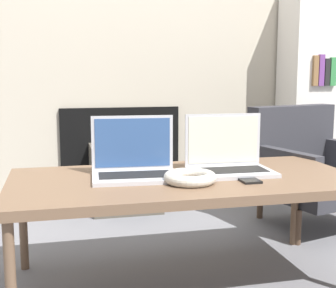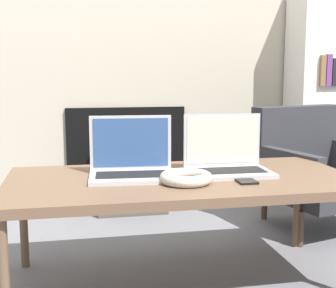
% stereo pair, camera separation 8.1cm
% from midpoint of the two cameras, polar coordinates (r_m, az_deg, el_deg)
% --- Properties ---
extents(wall_back, '(7.00, 0.08, 2.60)m').
position_cam_midpoint_polar(wall_back, '(3.18, -3.09, 16.35)').
color(wall_back, '#B7AD99').
rests_on(wall_back, ground_plane).
extents(table, '(1.39, 0.67, 0.45)m').
position_cam_midpoint_polar(table, '(1.88, 3.03, -4.98)').
color(table, brown).
rests_on(table, ground_plane).
extents(laptop_left, '(0.35, 0.26, 0.24)m').
position_cam_midpoint_polar(laptop_left, '(1.88, -3.20, -2.38)').
color(laptop_left, '#B2B2B7').
rests_on(laptop_left, table).
extents(laptop_right, '(0.34, 0.25, 0.24)m').
position_cam_midpoint_polar(laptop_right, '(1.97, 8.33, -1.93)').
color(laptop_right, '#B2B2B7').
rests_on(laptop_right, table).
extents(headphones, '(0.20, 0.20, 0.04)m').
position_cam_midpoint_polar(headphones, '(1.77, 3.53, -4.11)').
color(headphones, beige).
rests_on(headphones, table).
extents(phone, '(0.07, 0.14, 0.01)m').
position_cam_midpoint_polar(phone, '(1.84, 10.48, -4.29)').
color(phone, black).
rests_on(phone, table).
extents(tv, '(0.43, 0.38, 0.41)m').
position_cam_midpoint_polar(tv, '(2.98, -3.87, -4.07)').
color(tv, '#4C473D').
rests_on(tv, ground_plane).
extents(armchair, '(0.71, 0.69, 0.67)m').
position_cam_midpoint_polar(armchair, '(2.77, 18.03, -2.58)').
color(armchair, '#2D2D33').
rests_on(armchair, ground_plane).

